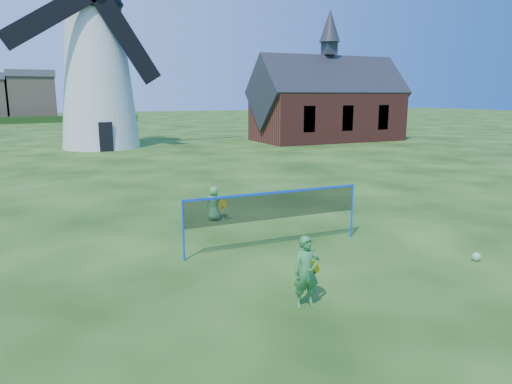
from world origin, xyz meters
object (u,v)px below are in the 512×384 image
object	(u,v)px
player_girl	(307,272)
player_boy	(214,203)
play_ball	(476,257)
windmill	(97,67)
badminton_net	(274,207)
chapel	(328,105)

from	to	relation	value
player_girl	player_boy	distance (m)	6.89
play_ball	player_girl	bearing A→B (deg)	-174.56
windmill	badminton_net	world-z (taller)	windmill
badminton_net	player_boy	distance (m)	3.46
windmill	play_ball	xyz separation A→B (m)	(5.40, -30.72, -6.01)
badminton_net	play_ball	world-z (taller)	badminton_net
badminton_net	player_boy	world-z (taller)	badminton_net
windmill	play_ball	world-z (taller)	windmill
chapel	badminton_net	bearing A→B (deg)	-125.09
windmill	badminton_net	size ratio (longest dim) A/B	3.50
windmill	player_girl	world-z (taller)	windmill
player_boy	chapel	bearing A→B (deg)	-112.31
badminton_net	play_ball	distance (m)	5.20
windmill	chapel	world-z (taller)	windmill
chapel	player_boy	xyz separation A→B (m)	(-18.60, -22.36, -2.62)
badminton_net	chapel	bearing A→B (deg)	54.91
chapel	windmill	bearing A→B (deg)	174.18
windmill	player_boy	world-z (taller)	windmill
windmill	player_boy	xyz separation A→B (m)	(0.75, -24.33, -5.55)
play_ball	chapel	bearing A→B (deg)	64.10
player_boy	play_ball	size ratio (longest dim) A/B	5.12
player_girl	play_ball	world-z (taller)	player_girl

